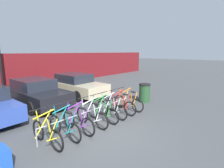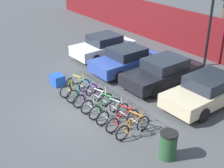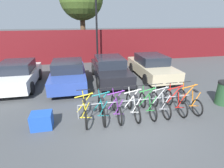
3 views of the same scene
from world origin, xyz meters
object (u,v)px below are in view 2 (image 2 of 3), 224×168
at_px(bicycle_teal, 82,92).
at_px(car_beige, 207,91).
at_px(bicycle_green, 105,108).
at_px(bicycle_red, 123,120).
at_px(bicycle_silver, 113,113).
at_px(cargo_crate, 58,80).
at_px(bicycle_yellow, 75,88).
at_px(trash_bin, 168,145).
at_px(bicycle_purple, 89,97).
at_px(car_white, 104,46).
at_px(bicycle_white, 97,102).
at_px(bike_rack, 104,102).
at_px(lamp_post, 212,6).
at_px(car_black, 163,72).
at_px(car_blue, 126,60).
at_px(bicycle_orange, 133,127).

bearing_deg(bicycle_teal, car_beige, 51.44).
bearing_deg(bicycle_green, bicycle_red, -0.95).
height_order(bicycle_silver, cargo_crate, bicycle_silver).
height_order(bicycle_yellow, trash_bin, bicycle_yellow).
xyz_separation_m(bicycle_purple, car_white, (-4.50, 4.10, 0.31)).
xyz_separation_m(bicycle_white, bicycle_silver, (1.14, 0.00, 0.00)).
relative_size(bike_rack, bicycle_purple, 2.80).
xyz_separation_m(bicycle_yellow, lamp_post, (1.49, 7.97, 3.11)).
xyz_separation_m(car_black, car_beige, (2.68, 0.07, -0.00)).
xyz_separation_m(bicycle_teal, car_beige, (3.81, 4.27, 0.31)).
bearing_deg(bike_rack, car_blue, 128.05).
height_order(bicycle_green, car_beige, car_beige).
xyz_separation_m(car_black, cargo_crate, (-3.23, -4.36, -0.42)).
height_order(bicycle_purple, bicycle_red, same).
xyz_separation_m(car_black, lamp_post, (-0.26, 3.78, 2.80)).
height_order(bicycle_orange, cargo_crate, bicycle_orange).
relative_size(bicycle_white, bicycle_orange, 1.00).
relative_size(bicycle_red, cargo_crate, 2.44).
bearing_deg(lamp_post, bicycle_teal, -96.25).
distance_m(bike_rack, bicycle_red, 1.52).
height_order(bicycle_yellow, car_black, car_black).
xyz_separation_m(bicycle_yellow, bicycle_green, (2.43, 0.00, 0.00)).
height_order(lamp_post, cargo_crate, lamp_post).
height_order(bike_rack, bicycle_yellow, bicycle_yellow).
bearing_deg(cargo_crate, bicycle_orange, 1.68).
distance_m(bicycle_purple, car_beige, 5.38).
xyz_separation_m(bicycle_white, bicycle_red, (1.80, 0.00, 0.00)).
bearing_deg(car_blue, bicycle_purple, -63.61).
distance_m(bicycle_red, cargo_crate, 5.12).
distance_m(car_blue, trash_bin, 7.57).
xyz_separation_m(bicycle_teal, cargo_crate, (-2.10, -0.17, -0.10)).
bearing_deg(bicycle_purple, bicycle_red, -3.34).
bearing_deg(bicycle_red, trash_bin, 3.50).
bearing_deg(car_black, car_white, -178.95).
bearing_deg(bicycle_teal, cargo_crate, -172.19).
height_order(bicycle_purple, trash_bin, bicycle_purple).
distance_m(bicycle_red, car_blue, 5.69).
bearing_deg(bicycle_silver, car_white, 146.94).
bearing_deg(trash_bin, car_beige, 110.43).
height_order(car_blue, car_beige, same).
distance_m(bike_rack, car_blue, 4.53).
relative_size(car_black, trash_bin, 4.30).
relative_size(bicycle_yellow, bicycle_silver, 1.00).
bearing_deg(cargo_crate, bicycle_red, 1.89).
bearing_deg(car_beige, bicycle_orange, -92.43).
height_order(bike_rack, car_white, car_white).
height_order(bicycle_red, lamp_post, lamp_post).
bearing_deg(bicycle_yellow, car_white, 129.77).
bearing_deg(bike_rack, bicycle_teal, -174.37).
bearing_deg(car_beige, car_blue, -173.83).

